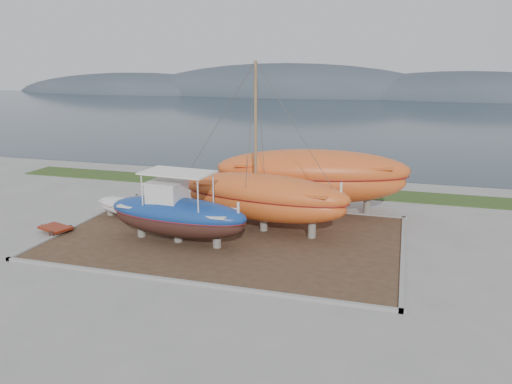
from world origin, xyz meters
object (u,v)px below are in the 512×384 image
(orange_sailboat, at_px, (264,149))
(orange_bare_hull, at_px, (312,183))
(white_dinghy, at_px, (123,208))
(red_trailer, at_px, (55,230))
(blue_caique, at_px, (177,207))

(orange_sailboat, distance_m, orange_bare_hull, 5.28)
(white_dinghy, bearing_deg, red_trailer, -107.16)
(blue_caique, height_order, orange_bare_hull, orange_bare_hull)
(blue_caique, relative_size, white_dinghy, 2.00)
(blue_caique, bearing_deg, red_trailer, -170.98)
(white_dinghy, xyz_separation_m, orange_sailboat, (8.82, 0.18, 4.05))
(orange_bare_hull, relative_size, red_trailer, 4.58)
(blue_caique, distance_m, white_dinghy, 5.89)
(red_trailer, bearing_deg, orange_bare_hull, 48.41)
(orange_bare_hull, xyz_separation_m, red_trailer, (-13.05, -7.67, -1.83))
(blue_caique, relative_size, orange_bare_hull, 0.66)
(orange_bare_hull, bearing_deg, red_trailer, -159.89)
(orange_bare_hull, height_order, red_trailer, orange_bare_hull)
(white_dinghy, height_order, orange_bare_hull, orange_bare_hull)
(white_dinghy, distance_m, orange_sailboat, 9.71)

